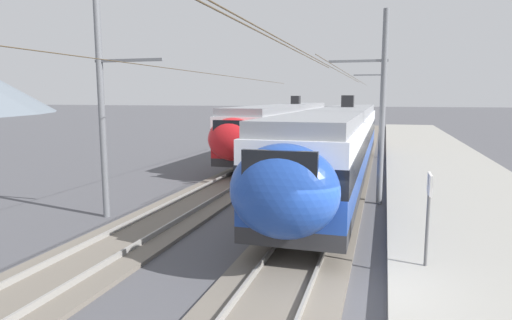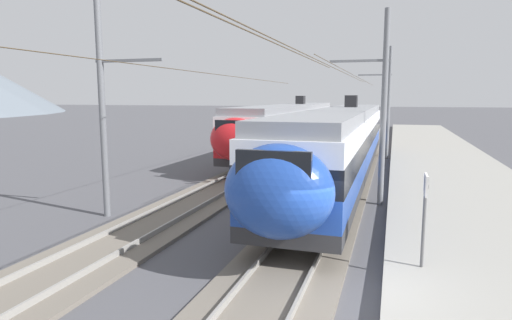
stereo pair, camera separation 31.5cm
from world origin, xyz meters
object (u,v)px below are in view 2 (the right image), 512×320
Objects in this scene: train_far_track at (289,126)px; catenary_mast_mid at (380,105)px; train_near_platform at (342,141)px; platform_sign at (425,200)px; catenary_mast_east at (387,101)px; catenary_mast_far_side at (106,101)px.

catenary_mast_mid reaches higher than train_far_track.
train_near_platform is 11.85× the size of platform_sign.
catenary_mast_east is 16.88× the size of platform_sign.
catenary_mast_far_side reaches higher than train_far_track.
catenary_mast_mid is at bearing -153.99° from train_far_track.
catenary_mast_mid is 8.03m from platform_sign.
catenary_mast_far_side is (-4.95, 9.47, 0.16)m from catenary_mast_mid.
catenary_mast_east is 21.90m from catenary_mast_far_side.
platform_sign is at bearing -176.57° from catenary_mast_east.
catenary_mast_far_side reaches higher than platform_sign.
train_near_platform is 12.19m from train_far_track.
catenary_mast_mid is at bearing -153.68° from train_near_platform.
catenary_mast_east reaches higher than catenary_mast_mid.
catenary_mast_far_side is at bearing 117.60° from catenary_mast_mid.
train_far_track is at bearing 89.31° from catenary_mast_east.
catenary_mast_mid is (-14.88, -7.26, 1.91)m from train_far_track.
catenary_mast_mid is 1.00× the size of catenary_mast_east.
catenary_mast_mid is 14.79m from catenary_mast_east.
train_near_platform reaches higher than platform_sign.
catenary_mast_far_side is (-19.75, 9.47, 0.10)m from catenary_mast_east.
catenary_mast_far_side reaches higher than train_near_platform.
catenary_mast_east is at bearing -90.69° from train_far_track.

